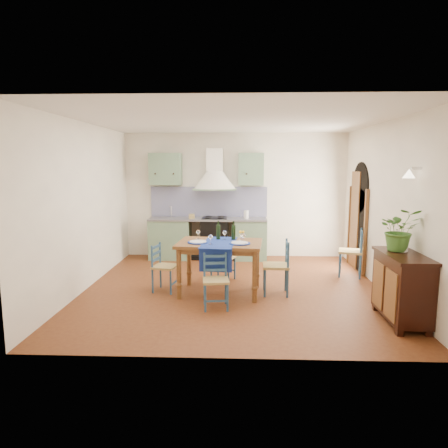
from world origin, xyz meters
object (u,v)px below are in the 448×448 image
(potted_plant, at_px, (400,230))
(chair_near, at_px, (216,280))
(sideboard, at_px, (402,285))
(dining_table, at_px, (220,248))

(potted_plant, bearing_deg, chair_near, 173.92)
(chair_near, xyz_separation_m, sideboard, (2.50, -0.46, 0.09))
(potted_plant, bearing_deg, sideboard, -92.32)
(dining_table, height_order, potted_plant, potted_plant)
(chair_near, height_order, potted_plant, potted_plant)
(sideboard, xyz_separation_m, potted_plant, (0.01, 0.19, 0.72))
(dining_table, distance_m, potted_plant, 2.69)
(dining_table, xyz_separation_m, potted_plant, (2.48, -0.93, 0.47))
(dining_table, bearing_deg, potted_plant, -20.58)
(dining_table, bearing_deg, sideboard, -24.45)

